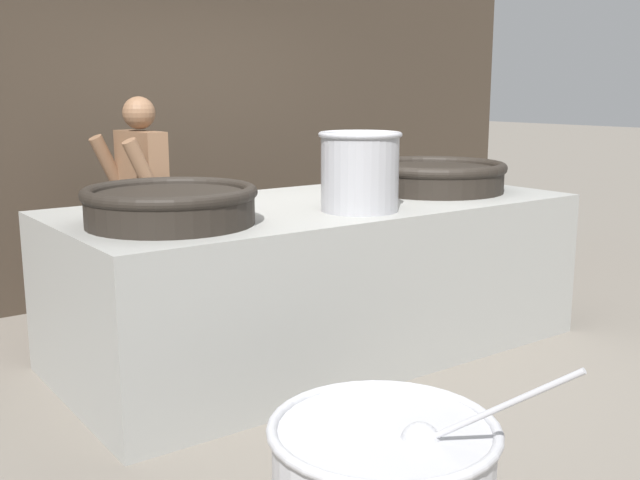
% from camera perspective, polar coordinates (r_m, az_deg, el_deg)
% --- Properties ---
extents(ground_plane, '(60.00, 60.00, 0.00)m').
position_cam_1_polar(ground_plane, '(5.15, 0.00, -8.27)').
color(ground_plane, slate).
extents(back_wall, '(7.81, 0.24, 3.24)m').
position_cam_1_polar(back_wall, '(6.69, -11.02, 10.21)').
color(back_wall, '#382D23').
rests_on(back_wall, ground_plane).
extents(hearth_platform, '(3.40, 1.55, 1.01)m').
position_cam_1_polar(hearth_platform, '(5.00, 0.00, -2.83)').
color(hearth_platform, gray).
rests_on(hearth_platform, ground_plane).
extents(giant_wok_near, '(0.95, 0.95, 0.21)m').
position_cam_1_polar(giant_wok_near, '(4.16, -11.34, 2.74)').
color(giant_wok_near, black).
rests_on(giant_wok_near, hearth_platform).
extents(giant_wok_far, '(1.04, 1.04, 0.21)m').
position_cam_1_polar(giant_wok_far, '(5.51, 8.67, 4.91)').
color(giant_wok_far, black).
rests_on(giant_wok_far, hearth_platform).
extents(stock_pot, '(0.50, 0.50, 0.48)m').
position_cam_1_polar(stock_pot, '(4.54, 3.05, 5.35)').
color(stock_pot, '#9E9EA3').
rests_on(stock_pot, hearth_platform).
extents(cook, '(0.42, 0.64, 1.69)m').
position_cam_1_polar(cook, '(5.63, -13.41, 2.71)').
color(cook, brown).
rests_on(cook, ground_plane).
extents(prep_bowl_vegetables, '(0.94, 1.16, 0.81)m').
position_cam_1_polar(prep_bowl_vegetables, '(3.15, 4.87, -16.93)').
color(prep_bowl_vegetables, '#B7B7BC').
rests_on(prep_bowl_vegetables, ground_plane).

